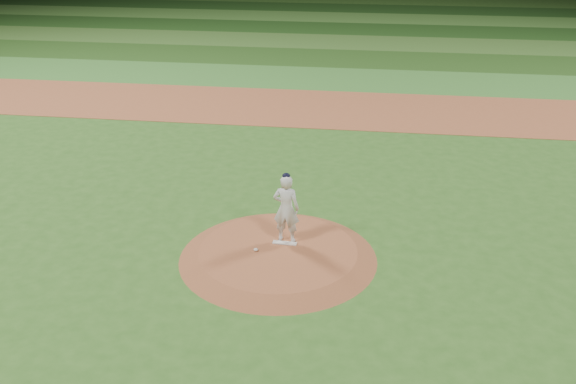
{
  "coord_description": "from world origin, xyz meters",
  "views": [
    {
      "loc": [
        2.41,
        -15.27,
        9.14
      ],
      "look_at": [
        0.0,
        2.0,
        1.1
      ],
      "focal_mm": 40.0,
      "sensor_mm": 36.0,
      "label": 1
    }
  ],
  "objects_px": {
    "rosin_bag": "(256,250)",
    "pitcher_on_mound": "(286,208)",
    "pitchers_mound": "(278,254)",
    "pitching_rubber": "(285,243)"
  },
  "relations": [
    {
      "from": "pitchers_mound",
      "to": "pitcher_on_mound",
      "type": "xyz_separation_m",
      "value": [
        0.15,
        0.55,
        1.15
      ]
    },
    {
      "from": "rosin_bag",
      "to": "pitcher_on_mound",
      "type": "xyz_separation_m",
      "value": [
        0.75,
        0.69,
        0.99
      ]
    },
    {
      "from": "rosin_bag",
      "to": "pitcher_on_mound",
      "type": "distance_m",
      "value": 1.42
    },
    {
      "from": "pitching_rubber",
      "to": "pitcher_on_mound",
      "type": "bearing_deg",
      "value": 86.29
    },
    {
      "from": "rosin_bag",
      "to": "pitcher_on_mound",
      "type": "bearing_deg",
      "value": 42.32
    },
    {
      "from": "pitchers_mound",
      "to": "pitcher_on_mound",
      "type": "distance_m",
      "value": 1.28
    },
    {
      "from": "rosin_bag",
      "to": "pitchers_mound",
      "type": "bearing_deg",
      "value": 13.25
    },
    {
      "from": "pitchers_mound",
      "to": "rosin_bag",
      "type": "xyz_separation_m",
      "value": [
        -0.6,
        -0.14,
        0.16
      ]
    },
    {
      "from": "rosin_bag",
      "to": "pitcher_on_mound",
      "type": "height_order",
      "value": "pitcher_on_mound"
    },
    {
      "from": "pitching_rubber",
      "to": "pitcher_on_mound",
      "type": "height_order",
      "value": "pitcher_on_mound"
    }
  ]
}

